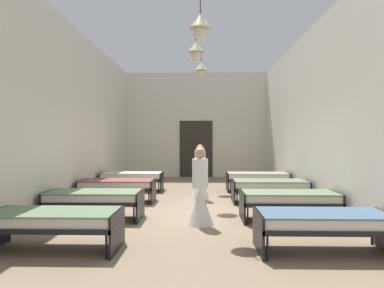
{
  "coord_description": "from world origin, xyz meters",
  "views": [
    {
      "loc": [
        0.19,
        -7.76,
        1.63
      ],
      "look_at": [
        0.0,
        -0.18,
        1.52
      ],
      "focal_mm": 31.85,
      "sensor_mm": 36.0,
      "label": 1
    }
  ],
  "objects_px": {
    "bed_left_row_1": "(95,198)",
    "nurse_near_aisle": "(200,179)",
    "bed_left_row_0": "(54,220)",
    "bed_left_row_3": "(132,177)",
    "bed_left_row_2": "(117,185)",
    "bed_right_row_3": "(257,177)",
    "nurse_mid_aisle": "(200,197)",
    "bed_right_row_2": "(270,185)",
    "bed_right_row_0": "(323,222)",
    "bed_right_row_1": "(289,199)"
  },
  "relations": [
    {
      "from": "bed_left_row_1",
      "to": "nurse_mid_aisle",
      "type": "relative_size",
      "value": 1.28
    },
    {
      "from": "bed_left_row_0",
      "to": "nurse_mid_aisle",
      "type": "relative_size",
      "value": 1.28
    },
    {
      "from": "bed_left_row_1",
      "to": "bed_left_row_2",
      "type": "bearing_deg",
      "value": 90.0
    },
    {
      "from": "bed_right_row_1",
      "to": "bed_left_row_0",
      "type": "bearing_deg",
      "value": -154.1
    },
    {
      "from": "bed_right_row_0",
      "to": "bed_left_row_2",
      "type": "bearing_deg",
      "value": 135.83
    },
    {
      "from": "bed_left_row_3",
      "to": "bed_right_row_2",
      "type": "bearing_deg",
      "value": -25.9
    },
    {
      "from": "bed_left_row_2",
      "to": "bed_left_row_0",
      "type": "bearing_deg",
      "value": -90.0
    },
    {
      "from": "bed_left_row_0",
      "to": "bed_left_row_1",
      "type": "relative_size",
      "value": 1.0
    },
    {
      "from": "bed_left_row_0",
      "to": "bed_right_row_1",
      "type": "distance_m",
      "value": 4.35
    },
    {
      "from": "bed_right_row_1",
      "to": "bed_right_row_2",
      "type": "relative_size",
      "value": 1.0
    },
    {
      "from": "bed_left_row_0",
      "to": "bed_right_row_0",
      "type": "xyz_separation_m",
      "value": [
        3.91,
        0.0,
        0.0
      ]
    },
    {
      "from": "bed_left_row_2",
      "to": "bed_right_row_3",
      "type": "bearing_deg",
      "value": 25.9
    },
    {
      "from": "bed_right_row_2",
      "to": "bed_right_row_3",
      "type": "height_order",
      "value": "same"
    },
    {
      "from": "bed_right_row_0",
      "to": "nurse_near_aisle",
      "type": "height_order",
      "value": "nurse_near_aisle"
    },
    {
      "from": "bed_left_row_2",
      "to": "nurse_near_aisle",
      "type": "xyz_separation_m",
      "value": [
        2.13,
        0.5,
        0.09
      ]
    },
    {
      "from": "bed_left_row_0",
      "to": "bed_left_row_3",
      "type": "bearing_deg",
      "value": 90.0
    },
    {
      "from": "bed_right_row_0",
      "to": "bed_right_row_1",
      "type": "distance_m",
      "value": 1.9
    },
    {
      "from": "bed_left_row_0",
      "to": "bed_right_row_1",
      "type": "bearing_deg",
      "value": 25.9
    },
    {
      "from": "bed_left_row_0",
      "to": "bed_right_row_2",
      "type": "xyz_separation_m",
      "value": [
        3.91,
        3.8,
        0.0
      ]
    },
    {
      "from": "bed_right_row_2",
      "to": "nurse_mid_aisle",
      "type": "distance_m",
      "value": 2.88
    },
    {
      "from": "bed_right_row_3",
      "to": "nurse_mid_aisle",
      "type": "relative_size",
      "value": 1.28
    },
    {
      "from": "bed_left_row_0",
      "to": "bed_right_row_1",
      "type": "xyz_separation_m",
      "value": [
        3.91,
        1.9,
        0.0
      ]
    },
    {
      "from": "bed_right_row_0",
      "to": "nurse_near_aisle",
      "type": "xyz_separation_m",
      "value": [
        -1.78,
        4.3,
        0.09
      ]
    },
    {
      "from": "nurse_near_aisle",
      "to": "nurse_mid_aisle",
      "type": "bearing_deg",
      "value": 46.05
    },
    {
      "from": "bed_left_row_2",
      "to": "bed_right_row_2",
      "type": "height_order",
      "value": "same"
    },
    {
      "from": "bed_right_row_0",
      "to": "bed_left_row_1",
      "type": "bearing_deg",
      "value": 154.1
    },
    {
      "from": "bed_left_row_3",
      "to": "bed_right_row_1",
      "type": "bearing_deg",
      "value": -44.17
    },
    {
      "from": "nurse_near_aisle",
      "to": "nurse_mid_aisle",
      "type": "distance_m",
      "value": 2.76
    },
    {
      "from": "bed_right_row_1",
      "to": "nurse_near_aisle",
      "type": "height_order",
      "value": "nurse_near_aisle"
    },
    {
      "from": "bed_right_row_0",
      "to": "bed_right_row_3",
      "type": "bearing_deg",
      "value": 90.0
    },
    {
      "from": "bed_left_row_1",
      "to": "nurse_near_aisle",
      "type": "relative_size",
      "value": 1.28
    },
    {
      "from": "bed_left_row_2",
      "to": "bed_left_row_3",
      "type": "relative_size",
      "value": 1.0
    },
    {
      "from": "bed_right_row_1",
      "to": "bed_right_row_3",
      "type": "relative_size",
      "value": 1.0
    },
    {
      "from": "bed_right_row_0",
      "to": "nurse_mid_aisle",
      "type": "bearing_deg",
      "value": 139.14
    },
    {
      "from": "bed_left_row_0",
      "to": "bed_left_row_1",
      "type": "height_order",
      "value": "same"
    },
    {
      "from": "bed_right_row_1",
      "to": "nurse_mid_aisle",
      "type": "relative_size",
      "value": 1.28
    },
    {
      "from": "bed_right_row_1",
      "to": "bed_left_row_3",
      "type": "bearing_deg",
      "value": 135.83
    },
    {
      "from": "bed_left_row_0",
      "to": "bed_right_row_0",
      "type": "distance_m",
      "value": 3.91
    },
    {
      "from": "bed_left_row_1",
      "to": "nurse_near_aisle",
      "type": "distance_m",
      "value": 3.21
    },
    {
      "from": "bed_right_row_1",
      "to": "bed_left_row_2",
      "type": "distance_m",
      "value": 4.35
    },
    {
      "from": "bed_left_row_0",
      "to": "nurse_near_aisle",
      "type": "height_order",
      "value": "nurse_near_aisle"
    },
    {
      "from": "nurse_near_aisle",
      "to": "bed_left_row_0",
      "type": "bearing_deg",
      "value": 19.56
    },
    {
      "from": "bed_left_row_3",
      "to": "nurse_near_aisle",
      "type": "relative_size",
      "value": 1.28
    },
    {
      "from": "bed_right_row_1",
      "to": "bed_right_row_3",
      "type": "height_order",
      "value": "same"
    },
    {
      "from": "bed_right_row_0",
      "to": "bed_left_row_1",
      "type": "distance_m",
      "value": 4.35
    },
    {
      "from": "bed_left_row_0",
      "to": "bed_right_row_3",
      "type": "height_order",
      "value": "same"
    },
    {
      "from": "bed_left_row_1",
      "to": "nurse_near_aisle",
      "type": "xyz_separation_m",
      "value": [
        2.13,
        2.4,
        0.09
      ]
    },
    {
      "from": "bed_right_row_3",
      "to": "nurse_near_aisle",
      "type": "bearing_deg",
      "value": -141.7
    },
    {
      "from": "bed_left_row_1",
      "to": "bed_left_row_3",
      "type": "height_order",
      "value": "same"
    },
    {
      "from": "bed_left_row_3",
      "to": "bed_right_row_3",
      "type": "height_order",
      "value": "same"
    }
  ]
}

